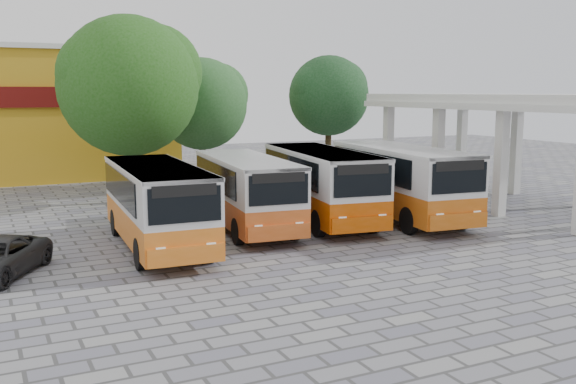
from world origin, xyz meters
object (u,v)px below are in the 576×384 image
bus_centre_left (247,188)px  bus_far_right (401,178)px  bus_centre_right (321,181)px  bus_far_left (157,201)px

bus_centre_left → bus_far_right: bearing=-2.7°
bus_centre_right → bus_far_right: size_ratio=0.98×
bus_far_left → bus_centre_left: (4.07, 1.61, -0.03)m
bus_far_left → bus_far_right: bearing=5.9°
bus_far_left → bus_centre_right: 7.63m
bus_centre_right → bus_centre_left: bearing=-172.9°
bus_centre_left → bus_centre_right: 3.40m
bus_centre_left → bus_centre_right: (3.40, -0.06, 0.09)m
bus_far_right → bus_centre_right: bearing=169.9°
bus_far_left → bus_centre_left: 4.38m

